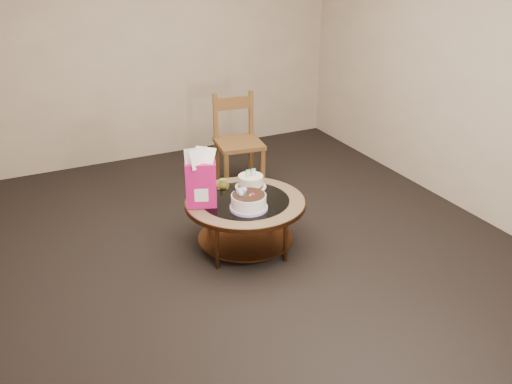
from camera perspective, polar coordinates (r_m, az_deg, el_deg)
name	(u,v)px	position (r m, az deg, el deg)	size (l,w,h in m)	color
ground	(246,247)	(4.99, -1.03, -5.52)	(5.00, 5.00, 0.00)	black
room_walls	(244,71)	(4.41, -1.19, 12.01)	(4.52, 5.02, 2.61)	#C1AA92
coffee_table	(245,208)	(4.81, -1.07, -1.64)	(1.02, 1.02, 0.46)	#532F17
decorated_cake	(248,202)	(4.59, -0.76, -1.03)	(0.31, 0.31, 0.18)	#BC9FE2
cream_cake	(251,182)	(4.97, -0.54, 1.03)	(0.27, 0.27, 0.17)	white
gift_bag	(201,178)	(4.60, -5.54, 1.37)	(0.28, 0.24, 0.49)	#C9135E
pillar_candle	(223,184)	(5.00, -3.33, 0.78)	(0.12, 0.12, 0.08)	#E3D65D
dining_chair	(238,141)	(5.97, -1.83, 5.10)	(0.51, 0.51, 0.98)	brown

